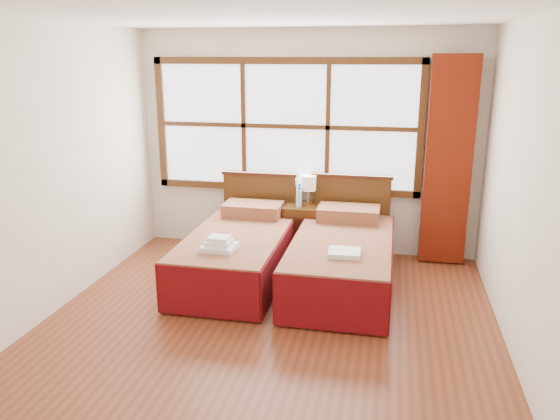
# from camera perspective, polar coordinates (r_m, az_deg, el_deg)

# --- Properties ---
(floor) EXTENTS (4.50, 4.50, 0.00)m
(floor) POSITION_cam_1_polar(r_m,az_deg,el_deg) (4.77, -1.79, -12.97)
(floor) COLOR brown
(floor) RESTS_ON ground
(ceiling) EXTENTS (4.50, 4.50, 0.00)m
(ceiling) POSITION_cam_1_polar(r_m,az_deg,el_deg) (4.19, -2.12, 19.97)
(ceiling) COLOR white
(ceiling) RESTS_ON wall_back
(wall_back) EXTENTS (4.00, 0.00, 4.00)m
(wall_back) POSITION_cam_1_polar(r_m,az_deg,el_deg) (6.46, 2.82, 6.96)
(wall_back) COLOR silver
(wall_back) RESTS_ON floor
(wall_left) EXTENTS (0.00, 4.50, 4.50)m
(wall_left) POSITION_cam_1_polar(r_m,az_deg,el_deg) (5.14, -24.19, 3.25)
(wall_left) COLOR silver
(wall_left) RESTS_ON floor
(wall_right) EXTENTS (0.00, 4.50, 4.50)m
(wall_right) POSITION_cam_1_polar(r_m,az_deg,el_deg) (4.30, 24.95, 0.90)
(wall_right) COLOR silver
(wall_right) RESTS_ON floor
(window) EXTENTS (3.16, 0.06, 1.56)m
(window) POSITION_cam_1_polar(r_m,az_deg,el_deg) (6.44, 0.56, 8.75)
(window) COLOR white
(window) RESTS_ON wall_back
(curtain) EXTENTS (0.50, 0.16, 2.30)m
(curtain) POSITION_cam_1_polar(r_m,az_deg,el_deg) (6.30, 17.17, 4.84)
(curtain) COLOR maroon
(curtain) RESTS_ON wall_back
(bed_left) EXTENTS (0.98, 2.00, 0.95)m
(bed_left) POSITION_cam_1_polar(r_m,az_deg,el_deg) (5.83, -4.32, -4.31)
(bed_left) COLOR #3C1A0C
(bed_left) RESTS_ON floor
(bed_right) EXTENTS (1.00, 2.02, 0.97)m
(bed_right) POSITION_cam_1_polar(r_m,az_deg,el_deg) (5.64, 6.52, -5.03)
(bed_right) COLOR #3C1A0C
(bed_right) RESTS_ON floor
(nightstand) EXTENTS (0.46, 0.46, 0.62)m
(nightstand) POSITION_cam_1_polar(r_m,az_deg,el_deg) (6.44, 2.54, -2.14)
(nightstand) COLOR #48280F
(nightstand) RESTS_ON floor
(towels_left) EXTENTS (0.32, 0.29, 0.13)m
(towels_left) POSITION_cam_1_polar(r_m,az_deg,el_deg) (5.24, -6.36, -3.60)
(towels_left) COLOR white
(towels_left) RESTS_ON bed_left
(towels_right) EXTENTS (0.31, 0.27, 0.05)m
(towels_right) POSITION_cam_1_polar(r_m,az_deg,el_deg) (5.08, 6.73, -4.46)
(towels_right) COLOR white
(towels_right) RESTS_ON bed_right
(lamp) EXTENTS (0.18, 0.18, 0.34)m
(lamp) POSITION_cam_1_polar(r_m,az_deg,el_deg) (6.36, 3.00, 2.74)
(lamp) COLOR #C48E3E
(lamp) RESTS_ON nightstand
(bottle_near) EXTENTS (0.07, 0.07, 0.26)m
(bottle_near) POSITION_cam_1_polar(r_m,az_deg,el_deg) (6.32, 2.02, 1.52)
(bottle_near) COLOR silver
(bottle_near) RESTS_ON nightstand
(bottle_far) EXTENTS (0.06, 0.06, 0.23)m
(bottle_far) POSITION_cam_1_polar(r_m,az_deg,el_deg) (6.27, 1.96, 1.28)
(bottle_far) COLOR silver
(bottle_far) RESTS_ON nightstand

